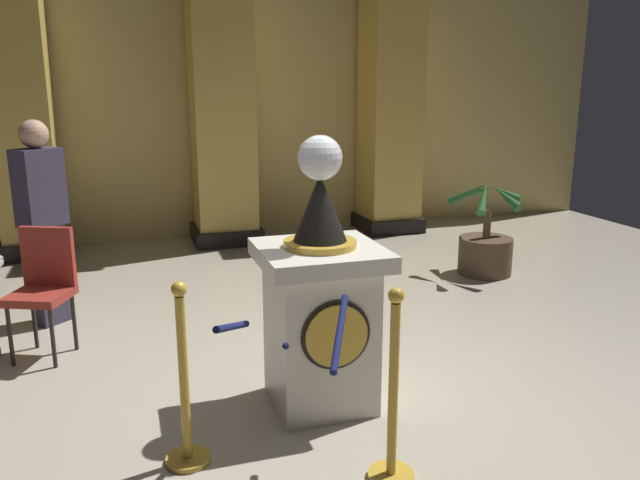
{
  "coord_description": "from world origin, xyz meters",
  "views": [
    {
      "loc": [
        -1.25,
        -3.63,
        1.96
      ],
      "look_at": [
        -0.14,
        -0.14,
        1.07
      ],
      "focal_mm": 35.29,
      "sensor_mm": 36.0,
      "label": 1
    }
  ],
  "objects_px": {
    "pedestal_clock": "(320,305)",
    "bystander_guest": "(43,218)",
    "cafe_chair_red": "(44,281)",
    "stanchion_near": "(185,402)",
    "stanchion_far": "(393,415)",
    "potted_palm_right": "(486,247)"
  },
  "relations": [
    {
      "from": "pedestal_clock",
      "to": "cafe_chair_red",
      "type": "height_order",
      "value": "pedestal_clock"
    },
    {
      "from": "cafe_chair_red",
      "to": "potted_palm_right",
      "type": "bearing_deg",
      "value": 11.16
    },
    {
      "from": "pedestal_clock",
      "to": "potted_palm_right",
      "type": "bearing_deg",
      "value": 40.55
    },
    {
      "from": "pedestal_clock",
      "to": "cafe_chair_red",
      "type": "distance_m",
      "value": 2.18
    },
    {
      "from": "bystander_guest",
      "to": "cafe_chair_red",
      "type": "bearing_deg",
      "value": -86.44
    },
    {
      "from": "stanchion_far",
      "to": "cafe_chair_red",
      "type": "height_order",
      "value": "stanchion_far"
    },
    {
      "from": "pedestal_clock",
      "to": "cafe_chair_red",
      "type": "bearing_deg",
      "value": 141.87
    },
    {
      "from": "cafe_chair_red",
      "to": "stanchion_far",
      "type": "bearing_deg",
      "value": -50.71
    },
    {
      "from": "bystander_guest",
      "to": "cafe_chair_red",
      "type": "height_order",
      "value": "bystander_guest"
    },
    {
      "from": "potted_palm_right",
      "to": "stanchion_near",
      "type": "bearing_deg",
      "value": -142.87
    },
    {
      "from": "bystander_guest",
      "to": "cafe_chair_red",
      "type": "xyz_separation_m",
      "value": [
        0.04,
        -0.7,
        -0.34
      ]
    },
    {
      "from": "potted_palm_right",
      "to": "cafe_chair_red",
      "type": "relative_size",
      "value": 1.1
    },
    {
      "from": "stanchion_far",
      "to": "stanchion_near",
      "type": "bearing_deg",
      "value": 154.7
    },
    {
      "from": "pedestal_clock",
      "to": "bystander_guest",
      "type": "distance_m",
      "value": 2.71
    },
    {
      "from": "stanchion_far",
      "to": "bystander_guest",
      "type": "height_order",
      "value": "bystander_guest"
    },
    {
      "from": "potted_palm_right",
      "to": "cafe_chair_red",
      "type": "distance_m",
      "value": 4.36
    },
    {
      "from": "pedestal_clock",
      "to": "bystander_guest",
      "type": "bearing_deg",
      "value": 130.7
    },
    {
      "from": "stanchion_near",
      "to": "bystander_guest",
      "type": "height_order",
      "value": "bystander_guest"
    },
    {
      "from": "stanchion_near",
      "to": "bystander_guest",
      "type": "distance_m",
      "value": 2.67
    },
    {
      "from": "cafe_chair_red",
      "to": "stanchion_near",
      "type": "bearing_deg",
      "value": -64.54
    },
    {
      "from": "bystander_guest",
      "to": "stanchion_far",
      "type": "bearing_deg",
      "value": -57.48
    },
    {
      "from": "cafe_chair_red",
      "to": "pedestal_clock",
      "type": "bearing_deg",
      "value": -38.13
    }
  ]
}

